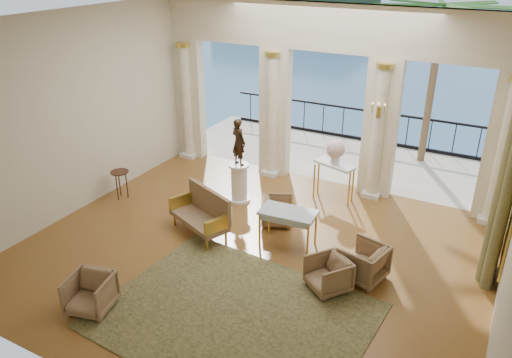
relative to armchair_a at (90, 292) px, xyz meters
The scene contains 22 objects.
floor 3.23m from the armchair_a, 60.81° to the left, with size 9.00×9.00×0.00m, color #51270D.
room_walls 3.41m from the armchair_a, 47.10° to the left, with size 9.00×9.00×9.00m.
arcade 7.16m from the armchair_a, 76.71° to the left, with size 9.00×0.56×4.50m.
terrace 8.75m from the armchair_a, 79.69° to the left, with size 10.00×3.60×0.10m, color #A89C89.
balustrade 10.32m from the armchair_a, 81.28° to the left, with size 9.00×0.06×1.03m.
palm_tree 10.72m from the armchair_a, 69.24° to the left, with size 2.00×2.00×4.50m.
headland 78.23m from the armchair_a, 111.34° to the left, with size 22.00×18.00×6.00m, color black.
sea 63.14m from the armchair_a, 88.57° to the left, with size 160.00×160.00×0.00m, color #265B7F.
curtain 7.44m from the armchair_a, 36.33° to the left, with size 0.33×1.40×4.09m.
wall_sconce 7.21m from the armchair_a, 64.83° to the left, with size 0.30×0.11×0.33m.
rug 2.47m from the armchair_a, 24.16° to the left, with size 4.34×3.38×0.02m, color #282E18.
armchair_a is the anchor object (origin of this frame).
armchair_b 4.13m from the armchair_a, 36.12° to the left, with size 0.67×0.63×0.69m, color #49361F.
armchair_c 4.86m from the armchair_a, 38.80° to the left, with size 0.75×0.70×0.77m, color #49361F.
armchair_d 4.40m from the armchair_a, 70.19° to the left, with size 0.66×0.62×0.68m, color #49361F.
settee 3.05m from the armchair_a, 85.28° to the left, with size 1.61×1.15×0.98m.
game_table 4.03m from the armchair_a, 59.01° to the left, with size 1.19×0.71×0.78m.
pedestal 4.69m from the armchair_a, 87.62° to the left, with size 0.53×0.53×0.97m.
statue 4.83m from the armchair_a, 87.62° to the left, with size 0.41×0.27×1.12m, color #2E2014.
console_table 6.25m from the armchair_a, 69.70° to the left, with size 1.07×0.68×0.95m.
urn 6.30m from the armchair_a, 69.70° to the left, with size 0.44×0.44×0.58m.
side_table 4.23m from the armchair_a, 125.25° to the left, with size 0.44×0.44×0.71m.
Camera 1 is at (4.14, -7.47, 5.63)m, focal length 35.00 mm.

